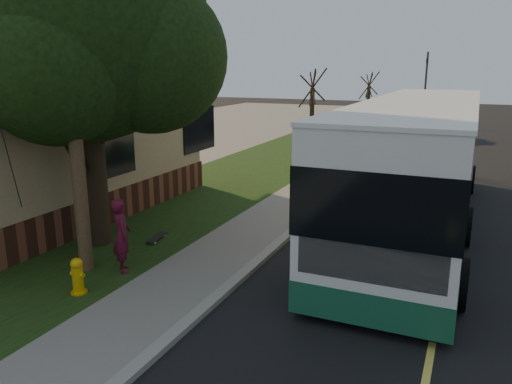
# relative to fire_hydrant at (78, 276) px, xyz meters

# --- Properties ---
(ground) EXTENTS (120.00, 120.00, 0.00)m
(ground) POSITION_rel_fire_hydrant_xyz_m (2.60, 0.00, -0.43)
(ground) COLOR black
(ground) RESTS_ON ground
(road) EXTENTS (8.00, 80.00, 0.01)m
(road) POSITION_rel_fire_hydrant_xyz_m (6.60, 10.00, -0.43)
(road) COLOR black
(road) RESTS_ON ground
(curb) EXTENTS (0.25, 80.00, 0.12)m
(curb) POSITION_rel_fire_hydrant_xyz_m (2.60, 10.00, -0.37)
(curb) COLOR gray
(curb) RESTS_ON ground
(sidewalk) EXTENTS (2.00, 80.00, 0.08)m
(sidewalk) POSITION_rel_fire_hydrant_xyz_m (1.60, 10.00, -0.39)
(sidewalk) COLOR slate
(sidewalk) RESTS_ON ground
(grass_verge) EXTENTS (5.00, 80.00, 0.07)m
(grass_verge) POSITION_rel_fire_hydrant_xyz_m (-1.90, 10.00, -0.40)
(grass_verge) COLOR black
(grass_verge) RESTS_ON ground
(building_lot) EXTENTS (15.00, 80.00, 0.04)m
(building_lot) POSITION_rel_fire_hydrant_xyz_m (-11.90, 10.00, -0.41)
(building_lot) COLOR slate
(building_lot) RESTS_ON ground
(fire_hydrant) EXTENTS (0.32, 0.32, 0.74)m
(fire_hydrant) POSITION_rel_fire_hydrant_xyz_m (0.00, 0.00, 0.00)
(fire_hydrant) COLOR #DCA40B
(fire_hydrant) RESTS_ON grass_verge
(utility_pole) EXTENTS (2.86, 3.21, 9.07)m
(utility_pole) POSITION_rel_fire_hydrant_xyz_m (-0.71, 0.99, 4.20)
(utility_pole) COLOR #473321
(utility_pole) RESTS_ON ground
(leafy_tree) EXTENTS (6.30, 6.00, 7.80)m
(leafy_tree) POSITION_rel_fire_hydrant_xyz_m (-1.57, 2.65, 4.73)
(leafy_tree) COLOR black
(leafy_tree) RESTS_ON grass_verge
(bare_tree_near) EXTENTS (1.38, 1.21, 4.31)m
(bare_tree_near) POSITION_rel_fire_hydrant_xyz_m (-0.90, 18.00, 1.72)
(bare_tree_near) COLOR black
(bare_tree_near) RESTS_ON grass_verge
(bare_tree_far) EXTENTS (1.38, 1.21, 4.03)m
(bare_tree_far) POSITION_rel_fire_hydrant_xyz_m (-0.40, 30.00, 1.57)
(bare_tree_far) COLOR black
(bare_tree_far) RESTS_ON grass_verge
(traffic_signal) EXTENTS (0.18, 0.22, 5.50)m
(traffic_signal) POSITION_rel_fire_hydrant_xyz_m (3.10, 34.00, 2.73)
(traffic_signal) COLOR #2D2D30
(traffic_signal) RESTS_ON ground
(transit_bus) EXTENTS (3.05, 13.20, 3.57)m
(transit_bus) POSITION_rel_fire_hydrant_xyz_m (5.54, 7.29, 1.47)
(transit_bus) COLOR silver
(transit_bus) RESTS_ON ground
(skateboarder) EXTENTS (0.70, 0.70, 1.64)m
(skateboarder) POSITION_rel_fire_hydrant_xyz_m (0.10, 1.28, 0.46)
(skateboarder) COLOR #4F0F23
(skateboarder) RESTS_ON grass_verge
(skateboard_main) EXTENTS (0.35, 0.87, 0.08)m
(skateboard_main) POSITION_rel_fire_hydrant_xyz_m (-0.40, 3.27, -0.30)
(skateboard_main) COLOR black
(skateboard_main) RESTS_ON grass_verge
(distant_car) EXTENTS (1.93, 4.05, 1.34)m
(distant_car) POSITION_rel_fire_hydrant_xyz_m (5.09, 26.05, 0.24)
(distant_car) COLOR black
(distant_car) RESTS_ON ground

